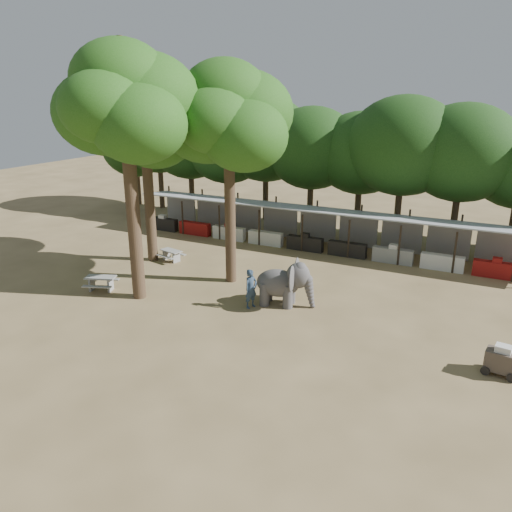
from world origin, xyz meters
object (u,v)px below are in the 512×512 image
at_px(elephant, 285,283).
at_px(picnic_table_near, 101,281).
at_px(yard_tree_back, 228,117).
at_px(picnic_table_far, 171,254).
at_px(cart_front, 502,360).
at_px(yard_tree_left, 144,121).
at_px(yard_tree_center, 125,104).
at_px(handler, 251,289).

distance_m(elephant, picnic_table_near, 9.53).
height_order(yard_tree_back, picnic_table_far, yard_tree_back).
bearing_deg(cart_front, yard_tree_left, 173.56).
bearing_deg(yard_tree_left, yard_tree_back, -9.46).
height_order(picnic_table_near, cart_front, cart_front).
relative_size(yard_tree_center, picnic_table_near, 6.42).
xyz_separation_m(picnic_table_near, picnic_table_far, (0.45, 5.51, -0.05)).
xyz_separation_m(yard_tree_back, picnic_table_far, (-4.74, 1.14, -8.10)).
height_order(yard_tree_left, picnic_table_near, yard_tree_left).
bearing_deg(cart_front, yard_tree_center, -172.10).
bearing_deg(yard_tree_back, picnic_table_far, 166.49).
distance_m(yard_tree_back, picnic_table_near, 10.53).
bearing_deg(yard_tree_left, cart_front, -14.72).
height_order(yard_tree_left, elephant, yard_tree_left).
bearing_deg(picnic_table_near, yard_tree_left, 78.14).
bearing_deg(cart_front, picnic_table_near, -170.91).
height_order(elephant, picnic_table_far, elephant).
bearing_deg(picnic_table_near, yard_tree_back, 19.65).
bearing_deg(yard_tree_left, elephant, -15.90).
bearing_deg(yard_tree_left, picnic_table_near, -81.35).
relative_size(yard_tree_left, picnic_table_far, 6.92).
distance_m(yard_tree_left, yard_tree_back, 6.09).
relative_size(yard_tree_back, handler, 6.01).
height_order(yard_tree_center, elephant, yard_tree_center).
relative_size(yard_tree_left, picnic_table_near, 5.88).
height_order(yard_tree_left, cart_front, yard_tree_left).
height_order(handler, picnic_table_far, handler).
relative_size(elephant, picnic_table_near, 1.59).
height_order(yard_tree_back, picnic_table_near, yard_tree_back).
xyz_separation_m(yard_tree_back, picnic_table_near, (-5.18, -4.37, -8.05)).
distance_m(elephant, cart_front, 9.74).
bearing_deg(handler, elephant, -32.04).
distance_m(elephant, handler, 1.64).
bearing_deg(picnic_table_near, elephant, -5.10).
relative_size(yard_tree_center, picnic_table_far, 7.56).
xyz_separation_m(yard_tree_left, cart_front, (19.44, -5.11, -7.63)).
xyz_separation_m(yard_tree_left, elephant, (9.99, -2.85, -7.09)).
xyz_separation_m(yard_tree_back, handler, (2.68, -2.83, -7.60)).
xyz_separation_m(yard_tree_left, picnic_table_near, (0.82, -5.37, -7.71)).
distance_m(yard_tree_back, picnic_table_far, 9.45).
relative_size(handler, picnic_table_far, 1.19).
bearing_deg(yard_tree_back, yard_tree_left, 170.54).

